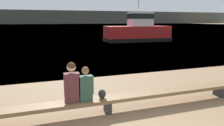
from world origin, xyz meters
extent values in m
plane|color=teal|center=(0.00, 126.81, 0.00)|extent=(240.00, 240.00, 0.00)
cube|color=#4C4C42|center=(0.00, 164.26, 4.76)|extent=(600.00, 12.00, 9.52)
cube|color=brown|center=(-0.63, 2.99, 0.38)|extent=(8.60, 0.49, 0.10)
cube|color=#2D2D33|center=(3.38, 2.99, 0.16)|extent=(0.12, 0.41, 0.33)
cube|color=#2D2D33|center=(-0.63, 2.99, 0.16)|extent=(0.12, 0.41, 0.33)
cube|color=#56282D|center=(-1.60, 3.06, 0.52)|extent=(0.34, 0.39, 0.19)
cube|color=#56282D|center=(-1.60, 2.97, 0.92)|extent=(0.39, 0.22, 0.60)
sphere|color=beige|center=(-1.60, 2.97, 1.37)|extent=(0.23, 0.23, 0.23)
sphere|color=#472D19|center=(-1.60, 2.95, 1.40)|extent=(0.21, 0.21, 0.21)
cube|color=#2D4C3D|center=(-1.24, 3.06, 0.52)|extent=(0.34, 0.39, 0.19)
cube|color=#2D4C3D|center=(-1.24, 2.97, 0.87)|extent=(0.39, 0.22, 0.49)
sphere|color=tan|center=(-1.24, 2.97, 1.25)|extent=(0.19, 0.19, 0.19)
sphere|color=brown|center=(-1.24, 2.95, 1.27)|extent=(0.18, 0.18, 0.18)
ellipsoid|color=#232328|center=(-0.78, 2.99, 0.56)|extent=(0.21, 0.23, 0.26)
cube|color=#A81919|center=(9.55, 21.93, 0.92)|extent=(7.95, 3.37, 1.84)
cube|color=black|center=(9.55, 21.93, 0.22)|extent=(8.11, 3.50, 0.44)
cube|color=silver|center=(9.94, 21.91, 2.69)|extent=(2.82, 1.93, 1.70)
cube|color=black|center=(9.94, 21.91, 3.03)|extent=(2.87, 1.99, 0.61)
camera|label=1|loc=(-2.45, -2.49, 2.54)|focal=35.00mm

